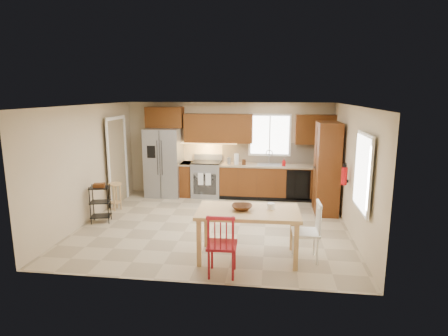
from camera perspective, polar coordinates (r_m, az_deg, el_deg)
floor at (r=8.03m, az=-1.46°, el=-8.61°), size 5.50×5.50×0.00m
ceiling at (r=7.55m, az=-1.56°, el=9.52°), size 5.50×5.00×0.02m
wall_back at (r=10.13m, az=0.69°, el=2.91°), size 5.50×0.02×2.50m
wall_front at (r=5.31m, az=-5.73°, el=-5.05°), size 5.50×0.02×2.50m
wall_left at (r=8.56m, az=-20.02°, el=0.63°), size 0.02×5.00×2.50m
wall_right at (r=7.76m, az=18.98°, el=-0.35°), size 0.02×5.00×2.50m
refrigerator at (r=10.17m, az=-9.12°, el=0.85°), size 0.92×0.75×1.82m
range_stove at (r=10.05m, az=-2.64°, el=-1.75°), size 0.76×0.63×0.92m
base_cabinet_narrow at (r=10.18m, az=-5.68°, el=-1.69°), size 0.30×0.60×0.90m
base_cabinet_run at (r=9.92m, az=7.90°, el=-2.09°), size 2.92×0.60×0.90m
dishwasher at (r=9.66m, az=11.23°, el=-2.57°), size 0.60×0.02×0.78m
backsplash at (r=10.06m, az=8.00°, el=2.30°), size 2.92×0.03×0.55m
upper_over_fridge at (r=10.21m, az=-9.01°, el=7.64°), size 1.00×0.35×0.55m
upper_left_block at (r=9.92m, az=-0.86°, el=6.07°), size 1.80×0.35×0.75m
upper_right_block at (r=9.88m, az=13.72°, el=5.73°), size 1.00×0.35×0.75m
window_back at (r=9.99m, az=6.99°, el=5.02°), size 1.12×0.04×1.12m
sink at (r=9.83m, az=6.86°, el=0.26°), size 0.62×0.46×0.16m
undercab_glow at (r=9.99m, az=-2.58°, el=3.82°), size 1.60×0.30×0.01m
soap_bottle at (r=9.72m, az=9.11°, el=0.87°), size 0.09×0.09×0.19m
paper_towel at (r=9.80m, az=1.90°, el=1.36°), size 0.12×0.12×0.28m
canister_steel at (r=9.83m, az=0.74°, el=1.10°), size 0.11×0.11×0.18m
canister_wood at (r=9.76m, az=3.05°, el=0.90°), size 0.10×0.10×0.14m
pantry at (r=8.90m, az=15.39°, el=0.00°), size 0.50×0.95×2.10m
fire_extinguisher at (r=7.91m, az=17.85°, el=-1.17°), size 0.12×0.12×0.36m
window_right at (r=6.61m, az=20.43°, el=-0.65°), size 0.04×1.02×1.32m
doorway at (r=9.71m, az=-16.03°, el=0.89°), size 0.04×0.95×2.10m
dining_table at (r=6.39m, az=3.67°, el=-10.07°), size 1.72×1.00×0.82m
chair_red at (r=5.79m, az=-0.30°, el=-11.48°), size 0.48×0.48×0.99m
chair_white at (r=6.42m, az=12.31°, el=-9.40°), size 0.48×0.48×0.99m
table_bowl at (r=6.25m, az=2.74°, el=-6.42°), size 0.35×0.35×0.08m
table_jar at (r=6.33m, az=7.15°, el=-5.99°), size 0.14×0.14×0.16m
bar_stool at (r=9.29m, az=-16.22°, el=-4.18°), size 0.36×0.36×0.65m
utility_cart at (r=8.48m, az=-18.32°, el=-5.21°), size 0.47×0.40×0.81m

